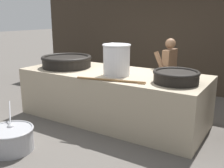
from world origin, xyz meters
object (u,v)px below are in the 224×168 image
giant_wok_near (67,61)px  cook (169,72)px  prep_bowl_vegetables (11,138)px  stock_pot (117,59)px  giant_wok_far (176,76)px

giant_wok_near → cook: size_ratio=0.67×
giant_wok_near → prep_bowl_vegetables: giant_wok_near is taller
giant_wok_near → prep_bowl_vegetables: bearing=-76.2°
prep_bowl_vegetables → stock_pot: bearing=64.1°
giant_wok_near → giant_wok_far: giant_wok_near is taller
stock_pot → prep_bowl_vegetables: stock_pot is taller
cook → stock_pot: bearing=69.0°
cook → prep_bowl_vegetables: bearing=67.9°
giant_wok_near → giant_wok_far: bearing=-2.1°
cook → prep_bowl_vegetables: cook is taller
stock_pot → cook: cook is taller
stock_pot → prep_bowl_vegetables: size_ratio=0.72×
giant_wok_far → stock_pot: bearing=-178.8°
giant_wok_near → cook: 2.30m
giant_wok_near → stock_pot: stock_pot is taller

